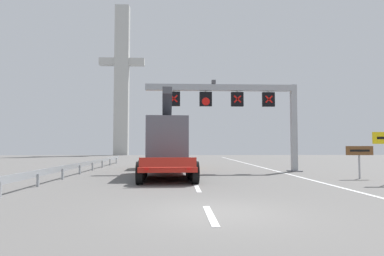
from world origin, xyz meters
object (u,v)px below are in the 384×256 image
(overhead_lane_gantry, at_px, (240,101))
(heavy_haul_truck_red, at_px, (166,144))
(bridge_pylon_distant, at_px, (122,78))
(tourist_info_sign_brown, at_px, (359,154))

(overhead_lane_gantry, relative_size, heavy_haul_truck_red, 0.80)
(overhead_lane_gantry, height_order, bridge_pylon_distant, bridge_pylon_distant)
(heavy_haul_truck_red, relative_size, bridge_pylon_distant, 0.47)
(tourist_info_sign_brown, bearing_deg, overhead_lane_gantry, 137.02)
(overhead_lane_gantry, xyz_separation_m, bridge_pylon_distant, (-15.66, 42.42, 10.37))
(overhead_lane_gantry, height_order, heavy_haul_truck_red, overhead_lane_gantry)
(overhead_lane_gantry, xyz_separation_m, tourist_info_sign_brown, (5.75, -5.36, -3.68))
(heavy_haul_truck_red, distance_m, tourist_info_sign_brown, 12.28)
(heavy_haul_truck_red, bearing_deg, bridge_pylon_distant, 103.62)
(heavy_haul_truck_red, relative_size, tourist_info_sign_brown, 7.66)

